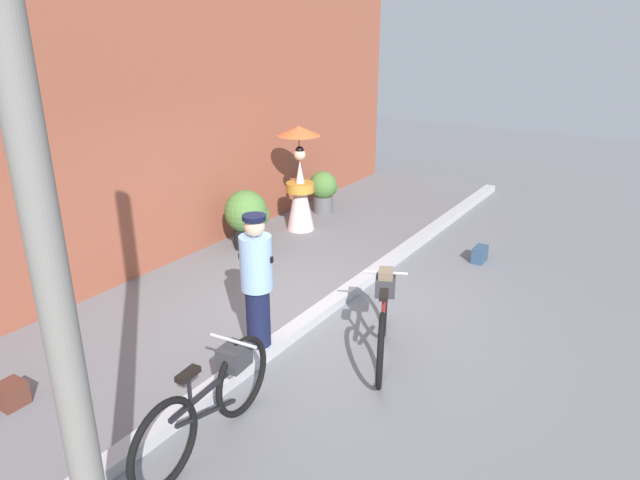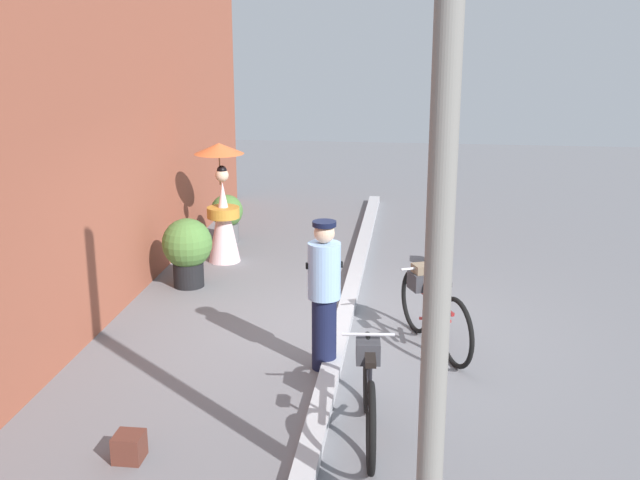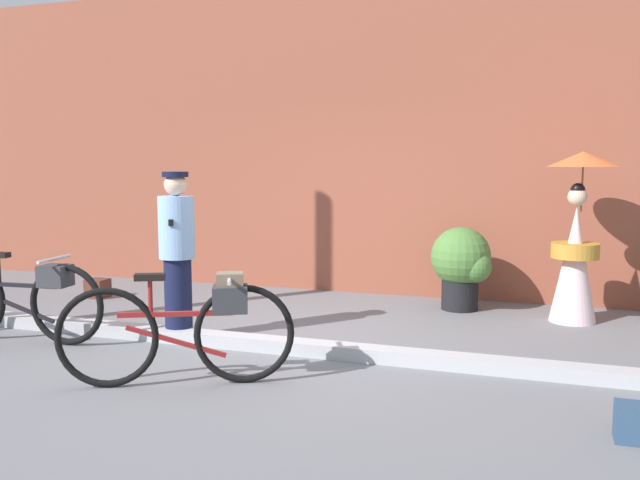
% 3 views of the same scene
% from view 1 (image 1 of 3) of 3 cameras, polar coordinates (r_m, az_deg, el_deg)
% --- Properties ---
extents(ground_plane, '(30.00, 30.00, 0.00)m').
position_cam_1_polar(ground_plane, '(7.09, -0.67, -8.04)').
color(ground_plane, slate).
extents(building_wall, '(14.00, 0.40, 4.01)m').
position_cam_1_polar(building_wall, '(8.41, -18.52, 10.05)').
color(building_wall, brown).
rests_on(building_wall, ground_plane).
extents(sidewalk_curb, '(14.00, 0.20, 0.12)m').
position_cam_1_polar(sidewalk_curb, '(7.06, -0.68, -7.61)').
color(sidewalk_curb, '#B2B2B7').
rests_on(sidewalk_curb, ground_plane).
extents(bicycle_near_officer, '(1.65, 0.79, 0.86)m').
position_cam_1_polar(bicycle_near_officer, '(6.27, 6.31, -7.51)').
color(bicycle_near_officer, black).
rests_on(bicycle_near_officer, ground_plane).
extents(bicycle_far_side, '(1.80, 0.48, 0.85)m').
position_cam_1_polar(bicycle_far_side, '(5.12, -10.82, -15.31)').
color(bicycle_far_side, black).
rests_on(bicycle_far_side, ground_plane).
extents(person_officer, '(0.34, 0.38, 1.60)m').
position_cam_1_polar(person_officer, '(6.08, -6.29, -4.28)').
color(person_officer, '#141938').
rests_on(person_officer, ground_plane).
extents(person_with_parasol, '(0.74, 0.74, 1.80)m').
position_cam_1_polar(person_with_parasol, '(9.93, -2.01, 5.93)').
color(person_with_parasol, silver).
rests_on(person_with_parasol, ground_plane).
extents(potted_plant_by_door, '(0.55, 0.53, 0.79)m').
position_cam_1_polar(potted_plant_by_door, '(11.00, 0.37, 5.06)').
color(potted_plant_by_door, '#59595B').
rests_on(potted_plant_by_door, ground_plane).
extents(potted_plant_small, '(0.70, 0.69, 0.96)m').
position_cam_1_polar(potted_plant_small, '(9.22, -7.21, 2.44)').
color(potted_plant_small, black).
rests_on(potted_plant_small, ground_plane).
extents(backpack_on_pavement, '(0.24, 0.24, 0.23)m').
position_cam_1_polar(backpack_on_pavement, '(6.34, -28.31, -13.30)').
color(backpack_on_pavement, '#592D23').
rests_on(backpack_on_pavement, ground_plane).
extents(backpack_spare, '(0.31, 0.17, 0.24)m').
position_cam_1_polar(backpack_spare, '(9.06, 15.61, -1.34)').
color(backpack_spare, navy).
rests_on(backpack_spare, ground_plane).
extents(utility_pole, '(0.18, 0.18, 4.80)m').
position_cam_1_polar(utility_pole, '(3.03, -25.58, -0.82)').
color(utility_pole, slate).
rests_on(utility_pole, ground_plane).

